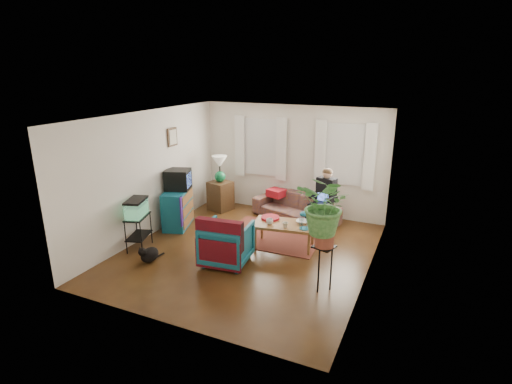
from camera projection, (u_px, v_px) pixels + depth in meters
The scene contains 31 objects.
floor at pixel (247, 252), 7.72m from camera, with size 4.50×5.00×0.01m, color #4F2B14.
ceiling at pixel (247, 116), 6.94m from camera, with size 4.50×5.00×0.01m, color white.
wall_back at pixel (292, 160), 9.50m from camera, with size 4.50×0.01×2.60m, color silver.
wall_front at pixel (163, 238), 5.16m from camera, with size 4.50×0.01×2.60m, color silver.
wall_left at pixel (149, 175), 8.22m from camera, with size 0.01×5.00×2.60m, color silver.
wall_right at pixel (372, 204), 6.44m from camera, with size 0.01×5.00×2.60m, color silver.
window_left at pixel (261, 147), 9.73m from camera, with size 1.08×0.04×1.38m, color white.
window_right at pixel (345, 154), 8.92m from camera, with size 1.08×0.04×1.38m, color white.
curtains_left at pixel (260, 148), 9.66m from camera, with size 1.36×0.06×1.50m, color white.
curtains_right at pixel (344, 155), 8.85m from camera, with size 1.36×0.06×1.50m, color white.
picture_frame at pixel (173, 137), 8.75m from camera, with size 0.04×0.32×0.40m, color #3D2616.
area_rug at pixel (274, 235), 8.46m from camera, with size 2.00×1.60×0.01m, color maroon.
sofa at pixel (296, 203), 9.27m from camera, with size 2.03×0.80×0.79m, color brown.
seated_person at pixel (323, 201), 8.75m from camera, with size 0.51×0.62×1.21m, color black, non-canonical shape.
side_table at pixel (221, 196), 9.91m from camera, with size 0.50×0.50×0.72m, color #3A2015.
table_lamp at pixel (220, 170), 9.71m from camera, with size 0.37×0.37×0.66m, color white, non-canonical shape.
dresser at pixel (178, 208), 8.86m from camera, with size 0.46×0.93×0.84m, color navy.
crt_tv at pixel (178, 179), 8.76m from camera, with size 0.51×0.46×0.45m, color black.
aquarium_stand at pixel (139, 232), 7.77m from camera, with size 0.34×0.60×0.67m, color black.
aquarium at pixel (136, 208), 7.62m from camera, with size 0.30×0.55×0.35m, color #7FD899.
black_cat at pixel (150, 253), 7.27m from camera, with size 0.26×0.40×0.34m, color black.
armchair at pixel (227, 241), 7.18m from camera, with size 0.82×0.76×0.84m, color #116B6A.
serape_throw at pixel (219, 239), 6.84m from camera, with size 0.84×0.19×0.69m, color #9E0A0A.
coffee_table at pixel (284, 235), 7.86m from camera, with size 1.21×0.66×0.50m, color brown.
cup_a at pixel (270, 221), 7.74m from camera, with size 0.14×0.14×0.11m, color white.
cup_b at pixel (285, 225), 7.58m from camera, with size 0.11×0.11×0.10m, color beige.
bowl at pixel (302, 222), 7.79m from camera, with size 0.24×0.24×0.06m, color white.
snack_tray at pixel (270, 218), 8.02m from camera, with size 0.37×0.37×0.04m, color #B21414.
birdcage at pixel (305, 220), 7.48m from camera, with size 0.20×0.20×0.35m, color #115B6B, non-canonical shape.
plant_stand at pixel (323, 268), 6.31m from camera, with size 0.32×0.32×0.76m, color black.
potted_plant at pixel (326, 215), 6.04m from camera, with size 0.86×0.74×0.96m, color #599947.
Camera 1 is at (3.05, -6.32, 3.41)m, focal length 28.00 mm.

